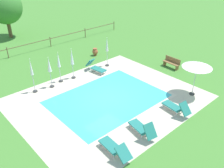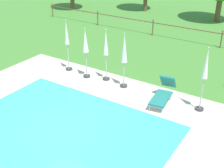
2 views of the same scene
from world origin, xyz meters
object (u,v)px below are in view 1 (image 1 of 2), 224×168
(patio_umbrella_closed_row_centre, at_px, (72,59))
(wooden_bench_lawn_side, at_px, (172,62))
(sun_lounger_north_far, at_px, (96,67))
(patio_umbrella_closed_row_east, at_px, (107,47))
(patio_umbrella_open_foreground, at_px, (197,65))
(patio_umbrella_closed_row_mid_west, at_px, (32,71))
(tree_centre, at_px, (5,7))
(patio_umbrella_closed_row_mid_east, at_px, (59,63))
(sun_lounger_north_end, at_px, (142,128))
(sun_lounger_north_mid, at_px, (176,107))
(sun_lounger_north_near_steps, at_px, (114,148))
(terracotta_urn_near_fence, at_px, (95,52))
(patio_umbrella_closed_row_west, at_px, (49,67))

(patio_umbrella_closed_row_centre, xyz_separation_m, wooden_bench_lawn_side, (7.22, -3.97, -1.15))
(sun_lounger_north_far, bearing_deg, patio_umbrella_closed_row_east, 9.75)
(patio_umbrella_open_foreground, xyz_separation_m, patio_umbrella_closed_row_mid_west, (-7.88, 7.62, -0.60))
(tree_centre, bearing_deg, patio_umbrella_closed_row_mid_east, -96.38)
(wooden_bench_lawn_side, relative_size, tree_centre, 0.29)
(sun_lounger_north_end, distance_m, patio_umbrella_open_foreground, 5.97)
(patio_umbrella_closed_row_centre, distance_m, wooden_bench_lawn_side, 8.31)
(sun_lounger_north_mid, bearing_deg, sun_lounger_north_near_steps, 179.97)
(patio_umbrella_closed_row_centre, height_order, tree_centre, tree_centre)
(wooden_bench_lawn_side, relative_size, terracotta_urn_near_fence, 2.18)
(sun_lounger_north_far, distance_m, patio_umbrella_open_foreground, 7.92)
(patio_umbrella_closed_row_mid_west, distance_m, wooden_bench_lawn_side, 11.23)
(patio_umbrella_closed_row_mid_east, xyz_separation_m, wooden_bench_lawn_side, (8.26, -4.14, -1.09))
(patio_umbrella_closed_row_mid_west, xyz_separation_m, terracotta_urn_near_fence, (7.32, 2.36, -1.25))
(sun_lounger_north_mid, xyz_separation_m, terracotta_urn_near_fence, (2.07, 10.44, -0.02))
(sun_lounger_north_near_steps, xyz_separation_m, patio_umbrella_closed_row_east, (6.50, 7.93, 1.29))
(terracotta_urn_near_fence, bearing_deg, patio_umbrella_closed_row_mid_west, -162.13)
(patio_umbrella_open_foreground, distance_m, tree_centre, 21.01)
(sun_lounger_north_mid, xyz_separation_m, wooden_bench_lawn_side, (5.16, 4.03, 0.07))
(sun_lounger_north_near_steps, height_order, patio_umbrella_closed_row_mid_east, patio_umbrella_closed_row_mid_east)
(sun_lounger_north_end, distance_m, terracotta_urn_near_fence, 11.57)
(sun_lounger_north_far, relative_size, patio_umbrella_closed_row_centre, 0.78)
(sun_lounger_north_near_steps, distance_m, terracotta_urn_near_fence, 12.68)
(sun_lounger_north_far, height_order, terracotta_urn_near_fence, sun_lounger_north_far)
(patio_umbrella_closed_row_east, bearing_deg, sun_lounger_north_near_steps, -129.34)
(patio_umbrella_closed_row_west, distance_m, patio_umbrella_closed_row_mid_east, 0.96)
(patio_umbrella_closed_row_west, xyz_separation_m, terracotta_urn_near_fence, (6.08, 2.54, -1.23))
(sun_lounger_north_end, relative_size, patio_umbrella_closed_row_mid_east, 0.80)
(patio_umbrella_closed_row_centre, bearing_deg, terracotta_urn_near_fence, 30.58)
(patio_umbrella_closed_row_centre, relative_size, tree_centre, 0.47)
(sun_lounger_north_mid, distance_m, terracotta_urn_near_fence, 10.64)
(sun_lounger_north_far, xyz_separation_m, wooden_bench_lawn_side, (5.22, -3.65, 0.07))
(sun_lounger_north_far, bearing_deg, patio_umbrella_closed_row_mid_east, 170.94)
(sun_lounger_north_mid, height_order, patio_umbrella_closed_row_centre, patio_umbrella_closed_row_centre)
(patio_umbrella_closed_row_west, xyz_separation_m, patio_umbrella_closed_row_east, (5.39, 0.03, 0.06))
(sun_lounger_north_mid, xyz_separation_m, sun_lounger_north_far, (-0.06, 7.68, 0.00))
(patio_umbrella_closed_row_mid_west, relative_size, terracotta_urn_near_fence, 3.65)
(patio_umbrella_open_foreground, height_order, terracotta_urn_near_fence, patio_umbrella_open_foreground)
(wooden_bench_lawn_side, distance_m, terracotta_urn_near_fence, 7.11)
(sun_lounger_north_near_steps, distance_m, patio_umbrella_closed_row_mid_west, 8.17)
(sun_lounger_north_mid, xyz_separation_m, sun_lounger_north_end, (-3.03, 0.05, 0.01))
(sun_lounger_north_end, bearing_deg, patio_umbrella_closed_row_west, 97.10)
(sun_lounger_north_near_steps, height_order, wooden_bench_lawn_side, wooden_bench_lawn_side)
(patio_umbrella_closed_row_east, distance_m, terracotta_urn_near_fence, 2.90)
(patio_umbrella_closed_row_mid_west, bearing_deg, terracotta_urn_near_fence, 17.87)
(sun_lounger_north_end, height_order, patio_umbrella_open_foreground, patio_umbrella_open_foreground)
(sun_lounger_north_mid, height_order, tree_centre, tree_centre)
(patio_umbrella_closed_row_mid_east, distance_m, terracotta_urn_near_fence, 5.77)
(sun_lounger_north_far, distance_m, wooden_bench_lawn_side, 6.38)
(patio_umbrella_open_foreground, height_order, patio_umbrella_closed_row_west, patio_umbrella_open_foreground)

